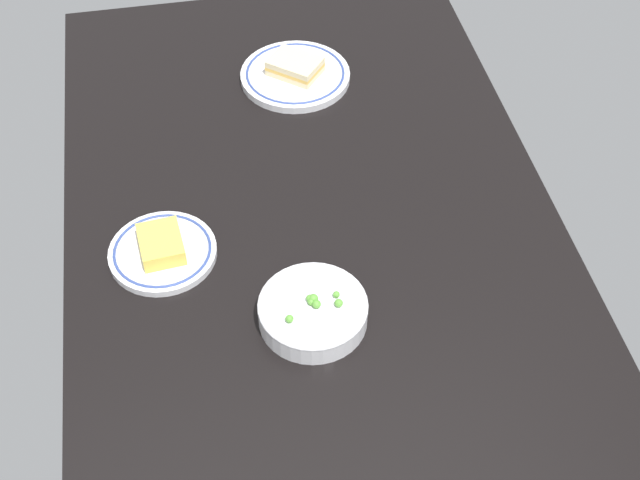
% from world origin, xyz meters
% --- Properties ---
extents(dining_table, '(1.56, 0.84, 0.04)m').
position_xyz_m(dining_table, '(0.00, 0.00, 0.02)').
color(dining_table, black).
rests_on(dining_table, ground).
extents(plate_sandwich, '(0.22, 0.22, 0.05)m').
position_xyz_m(plate_sandwich, '(-0.46, 0.04, 0.05)').
color(plate_sandwich, silver).
rests_on(plate_sandwich, dining_table).
extents(bowl_peas, '(0.17, 0.17, 0.05)m').
position_xyz_m(bowl_peas, '(0.14, -0.04, 0.06)').
color(bowl_peas, silver).
rests_on(bowl_peas, dining_table).
extents(plate_cheese, '(0.18, 0.18, 0.04)m').
position_xyz_m(plate_cheese, '(-0.03, -0.26, 0.05)').
color(plate_cheese, silver).
rests_on(plate_cheese, dining_table).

